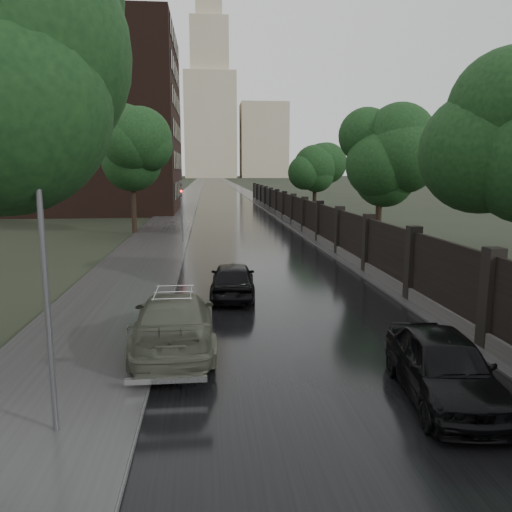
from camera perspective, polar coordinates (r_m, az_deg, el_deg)
The scene contains 15 objects.
ground at distance 8.76m, azimuth 14.38°, elevation -22.63°, with size 800.00×800.00×0.00m, color black.
road at distance 196.99m, azimuth -4.86°, elevation 8.41°, with size 8.00×420.00×0.02m, color black.
sidewalk_left at distance 196.99m, azimuth -6.62°, elevation 8.40°, with size 4.00×420.00×0.16m, color #2D2D2D.
verge_right at distance 197.14m, azimuth -3.24°, elevation 8.44°, with size 3.00×420.00×0.08m, color #2D2D2D.
fence_right at distance 39.77m, azimuth 5.02°, elevation 4.50°, with size 0.45×75.72×2.70m.
tree_left_far at distance 37.30m, azimuth -14.00°, elevation 10.42°, with size 4.25×4.25×7.39m.
tree_right_b at distance 30.66m, azimuth 14.05°, elevation 10.06°, with size 4.08×4.08×7.01m.
tree_right_c at distance 48.01m, azimuth 6.77°, elevation 10.08°, with size 4.08×4.08×7.01m.
lamp_post at distance 9.06m, azimuth -22.87°, elevation -3.62°, with size 0.25×0.12×5.11m.
traffic_light at distance 32.03m, azimuth -8.49°, elevation 5.65°, with size 0.16×0.32×4.00m.
brick_building at distance 61.10m, azimuth -20.74°, elevation 14.20°, with size 24.00×18.00×20.00m, color black.
stalinist_tower at distance 308.77m, azimuth -5.26°, elevation 16.03°, with size 92.00×30.00×159.00m.
volga_sedan at distance 13.31m, azimuth -9.32°, elevation -7.41°, with size 2.09×5.14×1.49m, color #525745.
hatchback_left at distance 18.38m, azimuth -2.67°, elevation -2.71°, with size 1.60×3.97×1.35m, color black.
car_right_near at distance 11.07m, azimuth 20.66°, elevation -11.72°, with size 1.68×4.17×1.42m, color black.
Camera 1 is at (-2.69, -6.91, 4.65)m, focal length 35.00 mm.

